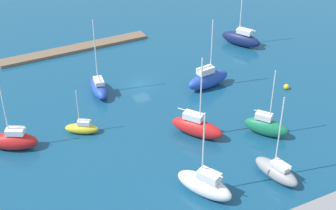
% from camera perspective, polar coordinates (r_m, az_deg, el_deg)
% --- Properties ---
extents(water, '(160.00, 160.00, 0.00)m').
position_cam_1_polar(water, '(80.40, -3.07, 2.34)').
color(water, navy).
rests_on(water, ground).
extents(pier_dock, '(26.61, 2.75, 0.56)m').
position_cam_1_polar(pier_dock, '(92.42, -10.33, 6.24)').
color(pier_dock, brown).
rests_on(pier_dock, ground).
extents(sailboat_blue_center_basin, '(3.18, 6.72, 11.93)m').
position_cam_1_polar(sailboat_blue_center_basin, '(77.90, -7.78, 2.03)').
color(sailboat_blue_center_basin, '#2347B2').
rests_on(sailboat_blue_center_basin, water).
extents(sailboat_red_along_channel, '(6.77, 5.10, 9.81)m').
position_cam_1_polar(sailboat_red_along_channel, '(68.54, -16.98, -3.81)').
color(sailboat_red_along_channel, red).
rests_on(sailboat_red_along_channel, water).
extents(sailboat_gray_mid_basin, '(3.41, 6.65, 11.22)m').
position_cam_1_polar(sailboat_gray_mid_basin, '(62.43, 12.06, -7.24)').
color(sailboat_gray_mid_basin, gray).
rests_on(sailboat_gray_mid_basin, water).
extents(sailboat_white_west_end, '(5.46, 7.48, 11.04)m').
position_cam_1_polar(sailboat_white_west_end, '(58.88, 4.13, -8.89)').
color(sailboat_white_west_end, white).
rests_on(sailboat_white_west_end, water).
extents(sailboat_navy_lone_south, '(5.66, 7.66, 12.14)m').
position_cam_1_polar(sailboat_navy_lone_south, '(93.12, 8.20, 7.41)').
color(sailboat_navy_lone_south, '#141E4C').
rests_on(sailboat_navy_lone_south, water).
extents(sailboat_yellow_near_pier, '(4.73, 3.70, 6.64)m').
position_cam_1_polar(sailboat_yellow_near_pier, '(69.67, -9.64, -2.55)').
color(sailboat_yellow_near_pier, yellow).
rests_on(sailboat_yellow_near_pier, water).
extents(sailboat_green_lone_north, '(5.22, 6.06, 9.89)m').
position_cam_1_polar(sailboat_green_lone_north, '(69.33, 10.94, -2.35)').
color(sailboat_green_lone_north, '#19724C').
rests_on(sailboat_green_lone_north, water).
extents(sailboat_blue_far_north, '(7.57, 3.01, 11.15)m').
position_cam_1_polar(sailboat_blue_far_north, '(79.01, 4.51, 2.94)').
color(sailboat_blue_far_north, '#2347B2').
rests_on(sailboat_blue_far_north, water).
extents(sailboat_red_inner_mooring, '(6.13, 7.30, 11.74)m').
position_cam_1_polar(sailboat_red_inner_mooring, '(67.99, 3.25, -2.45)').
color(sailboat_red_inner_mooring, red).
rests_on(sailboat_red_inner_mooring, water).
extents(mooring_buoy_yellow, '(0.85, 0.85, 0.85)m').
position_cam_1_polar(mooring_buoy_yellow, '(80.90, 13.15, 2.01)').
color(mooring_buoy_yellow, yellow).
rests_on(mooring_buoy_yellow, water).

